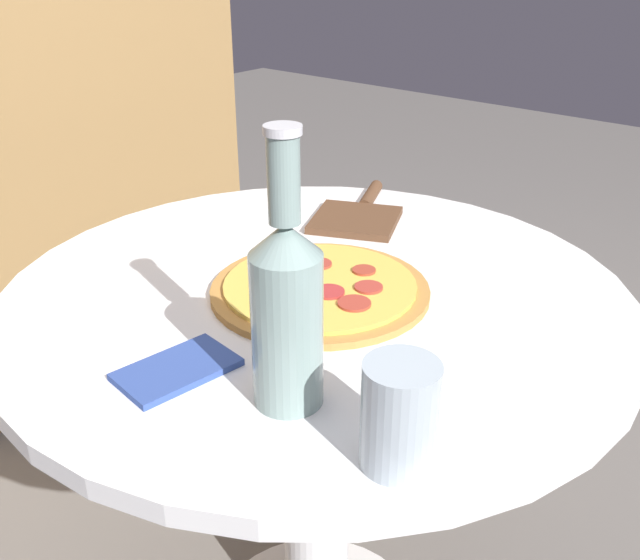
% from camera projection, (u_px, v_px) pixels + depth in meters
% --- Properties ---
extents(table, '(0.84, 0.84, 0.68)m').
position_uv_depth(table, '(316.00, 389.00, 1.03)').
color(table, white).
rests_on(table, ground_plane).
extents(pizza, '(0.29, 0.29, 0.02)m').
position_uv_depth(pizza, '(320.00, 288.00, 0.94)').
color(pizza, '#B77F3D').
rests_on(pizza, table).
extents(beer_bottle, '(0.07, 0.07, 0.29)m').
position_uv_depth(beer_bottle, '(287.00, 307.00, 0.69)').
color(beer_bottle, gray).
rests_on(beer_bottle, table).
extents(pizza_paddle, '(0.26, 0.18, 0.02)m').
position_uv_depth(pizza_paddle, '(359.00, 215.00, 1.19)').
color(pizza_paddle, brown).
rests_on(pizza_paddle, table).
extents(drinking_glass, '(0.07, 0.07, 0.10)m').
position_uv_depth(drinking_glass, '(400.00, 415.00, 0.63)').
color(drinking_glass, '#ADBCC6').
rests_on(drinking_glass, table).
extents(napkin, '(0.14, 0.09, 0.01)m').
position_uv_depth(napkin, '(177.00, 369.00, 0.78)').
color(napkin, '#334C99').
rests_on(napkin, table).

